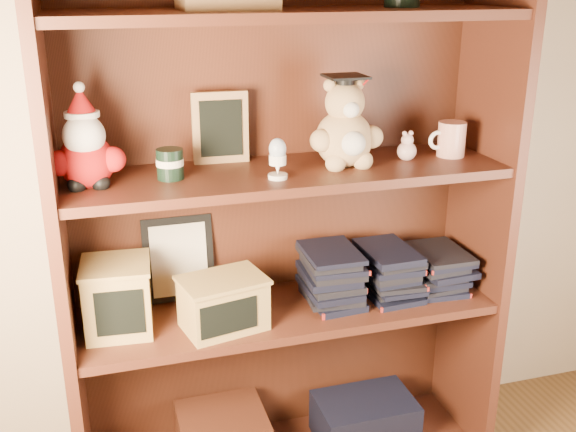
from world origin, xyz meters
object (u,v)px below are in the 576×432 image
Objects in this scene: grad_teddy_bear at (345,131)px; teacher_mug at (451,139)px; treats_box at (118,297)px; bookcase at (282,224)px.

grad_teddy_bear is 0.32m from teacher_mug.
teacher_mug reaches higher than treats_box.
teacher_mug is (0.32, 0.01, -0.04)m from grad_teddy_bear.
teacher_mug is 0.57× the size of treats_box.
bookcase is 0.31m from grad_teddy_bear.
treats_box is (-0.61, 0.01, -0.40)m from grad_teddy_bear.
teacher_mug is at bearing 1.33° from grad_teddy_bear.
teacher_mug is 0.99m from treats_box.
bookcase is 14.70× the size of teacher_mug.
bookcase is at bearing 159.62° from grad_teddy_bear.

